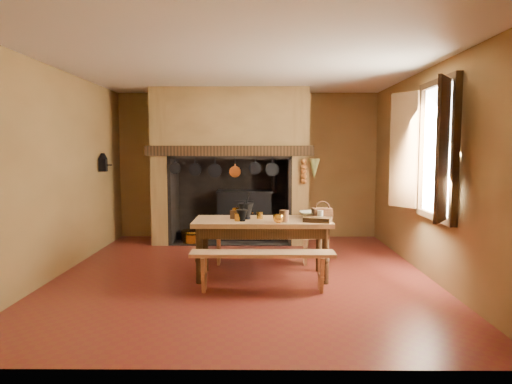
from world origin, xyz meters
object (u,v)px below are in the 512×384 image
(coffee_grinder, at_px, (236,214))
(wicker_basket, at_px, (322,213))
(bench_front, at_px, (262,262))
(mixing_bowl, at_px, (312,214))
(work_table, at_px, (262,229))
(iron_range, at_px, (245,214))

(coffee_grinder, xyz_separation_m, wicker_basket, (1.16, -0.02, 0.01))
(bench_front, bearing_deg, wicker_basket, 40.43)
(bench_front, xyz_separation_m, mixing_bowl, (0.68, 0.82, 0.46))
(work_table, relative_size, bench_front, 1.04)
(bench_front, bearing_deg, mixing_bowl, 50.43)
(work_table, distance_m, mixing_bowl, 0.72)
(coffee_grinder, bearing_deg, work_table, 8.97)
(bench_front, relative_size, coffee_grinder, 9.75)
(bench_front, height_order, coffee_grinder, coffee_grinder)
(iron_range, height_order, bench_front, iron_range)
(iron_range, distance_m, work_table, 2.61)
(work_table, bearing_deg, mixing_bowl, 15.28)
(bench_front, bearing_deg, coffee_grinder, 116.90)
(iron_range, xyz_separation_m, coffee_grinder, (-0.05, -2.52, 0.37))
(iron_range, bearing_deg, mixing_bowl, -67.73)
(wicker_basket, bearing_deg, bench_front, -144.36)
(mixing_bowl, bearing_deg, work_table, -164.72)
(bench_front, distance_m, mixing_bowl, 1.16)
(iron_range, relative_size, bench_front, 0.92)
(work_table, height_order, mixing_bowl, mixing_bowl)
(iron_range, bearing_deg, coffee_grinder, -91.16)
(iron_range, height_order, work_table, iron_range)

